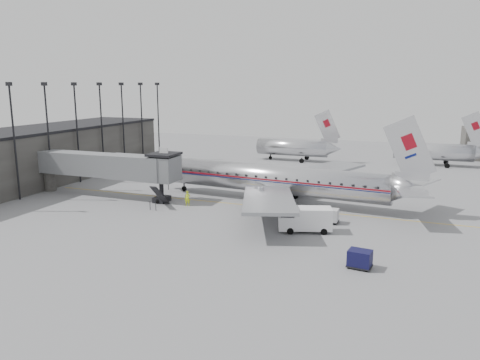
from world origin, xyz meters
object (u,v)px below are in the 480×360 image
object	(u,v)px
service_van	(306,219)
baggage_cart_navy	(360,259)
airliner	(279,180)
ramp_worker	(187,198)
baggage_cart_white	(329,215)

from	to	relation	value
service_van	baggage_cart_navy	bearing A→B (deg)	-69.28
airliner	service_van	distance (m)	12.61
airliner	service_van	world-z (taller)	airliner
service_van	ramp_worker	xyz separation A→B (m)	(-16.22, 5.02, -0.39)
baggage_cart_navy	ramp_worker	bearing A→B (deg)	157.61
airliner	ramp_worker	distance (m)	11.96
baggage_cart_white	ramp_worker	world-z (taller)	ramp_worker
airliner	service_van	xyz separation A→B (m)	(6.03, -10.95, -1.61)
ramp_worker	baggage_cart_navy	bearing A→B (deg)	-48.91
airliner	ramp_worker	world-z (taller)	airliner
airliner	baggage_cart_navy	world-z (taller)	airliner
airliner	ramp_worker	xyz separation A→B (m)	(-10.19, -5.93, -2.00)
ramp_worker	airliner	bearing A→B (deg)	11.17
airliner	baggage_cart_navy	size ratio (longest dim) A/B	17.38
baggage_cart_white	airliner	bearing A→B (deg)	139.09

